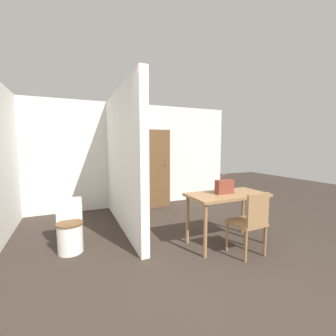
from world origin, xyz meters
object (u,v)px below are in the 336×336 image
at_px(dining_table, 227,200).
at_px(handbag, 224,186).
at_px(wooden_cabinet, 155,168).
at_px(toilet, 70,229).
at_px(wooden_chair, 250,221).

height_order(dining_table, handbag, handbag).
bearing_deg(handbag, wooden_cabinet, 94.48).
distance_m(toilet, wooden_cabinet, 2.71).
relative_size(wooden_chair, wooden_cabinet, 0.48).
xyz_separation_m(dining_table, toilet, (-2.20, 0.72, -0.37)).
bearing_deg(dining_table, wooden_chair, -84.07).
relative_size(dining_table, toilet, 1.68).
xyz_separation_m(toilet, handbag, (2.16, -0.70, 0.58)).
distance_m(dining_table, wooden_cabinet, 2.50).
distance_m(dining_table, handbag, 0.21).
xyz_separation_m(wooden_chair, wooden_cabinet, (-0.28, 2.92, 0.45)).
bearing_deg(wooden_cabinet, wooden_chair, -84.45).
height_order(dining_table, wooden_chair, wooden_chair).
bearing_deg(wooden_chair, toilet, 149.62).
relative_size(wooden_chair, handbag, 3.05).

